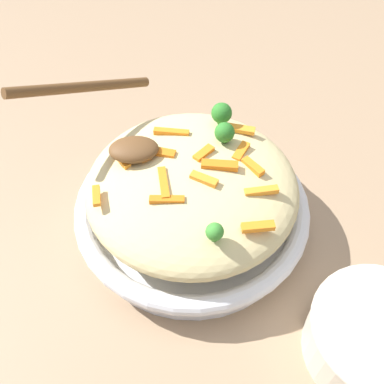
% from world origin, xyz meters
% --- Properties ---
extents(ground_plane, '(2.40, 2.40, 0.00)m').
position_xyz_m(ground_plane, '(0.00, 0.00, 0.00)').
color(ground_plane, '#9E7F60').
extents(serving_bowl, '(0.28, 0.28, 0.05)m').
position_xyz_m(serving_bowl, '(0.00, 0.00, 0.03)').
color(serving_bowl, silver).
rests_on(serving_bowl, ground_plane).
extents(pasta_mound, '(0.24, 0.24, 0.06)m').
position_xyz_m(pasta_mound, '(0.00, 0.00, 0.07)').
color(pasta_mound, '#DBC689').
rests_on(pasta_mound, serving_bowl).
extents(carrot_piece_0, '(0.04, 0.01, 0.01)m').
position_xyz_m(carrot_piece_0, '(0.07, -0.03, 0.10)').
color(carrot_piece_0, orange).
rests_on(carrot_piece_0, pasta_mound).
extents(carrot_piece_1, '(0.03, 0.04, 0.01)m').
position_xyz_m(carrot_piece_1, '(-0.08, 0.02, 0.10)').
color(carrot_piece_1, orange).
rests_on(carrot_piece_1, pasta_mound).
extents(carrot_piece_2, '(0.02, 0.03, 0.01)m').
position_xyz_m(carrot_piece_2, '(0.06, 0.02, 0.10)').
color(carrot_piece_2, orange).
rests_on(carrot_piece_2, pasta_mound).
extents(carrot_piece_3, '(0.01, 0.04, 0.01)m').
position_xyz_m(carrot_piece_3, '(-0.03, -0.02, 0.10)').
color(carrot_piece_3, orange).
rests_on(carrot_piece_3, pasta_mound).
extents(carrot_piece_4, '(0.03, 0.02, 0.01)m').
position_xyz_m(carrot_piece_4, '(-0.03, 0.02, 0.10)').
color(carrot_piece_4, orange).
rests_on(carrot_piece_4, pasta_mound).
extents(carrot_piece_5, '(0.04, 0.02, 0.01)m').
position_xyz_m(carrot_piece_5, '(-0.02, 0.06, 0.10)').
color(carrot_piece_5, orange).
rests_on(carrot_piece_5, pasta_mound).
extents(carrot_piece_6, '(0.04, 0.01, 0.01)m').
position_xyz_m(carrot_piece_6, '(-0.03, -0.04, 0.10)').
color(carrot_piece_6, orange).
rests_on(carrot_piece_6, pasta_mound).
extents(carrot_piece_7, '(0.04, 0.02, 0.01)m').
position_xyz_m(carrot_piece_7, '(0.03, 0.00, 0.11)').
color(carrot_piece_7, orange).
rests_on(carrot_piece_7, pasta_mound).
extents(carrot_piece_8, '(0.01, 0.03, 0.01)m').
position_xyz_m(carrot_piece_8, '(-0.10, -0.03, 0.10)').
color(carrot_piece_8, orange).
rests_on(carrot_piece_8, pasta_mound).
extents(carrot_piece_9, '(0.04, 0.02, 0.01)m').
position_xyz_m(carrot_piece_9, '(0.06, 0.06, 0.10)').
color(carrot_piece_9, orange).
rests_on(carrot_piece_9, pasta_mound).
extents(carrot_piece_10, '(0.03, 0.02, 0.01)m').
position_xyz_m(carrot_piece_10, '(0.01, -0.02, 0.11)').
color(carrot_piece_10, orange).
rests_on(carrot_piece_10, pasta_mound).
extents(carrot_piece_11, '(0.03, 0.01, 0.01)m').
position_xyz_m(carrot_piece_11, '(0.06, -0.08, 0.10)').
color(carrot_piece_11, orange).
rests_on(carrot_piece_11, pasta_mound).
extents(carrot_piece_12, '(0.02, 0.03, 0.01)m').
position_xyz_m(carrot_piece_12, '(-0.06, 0.03, 0.10)').
color(carrot_piece_12, orange).
rests_on(carrot_piece_12, pasta_mound).
extents(carrot_piece_13, '(0.03, 0.03, 0.01)m').
position_xyz_m(carrot_piece_13, '(0.01, 0.02, 0.11)').
color(carrot_piece_13, orange).
rests_on(carrot_piece_13, pasta_mound).
extents(carrot_piece_14, '(0.02, 0.03, 0.01)m').
position_xyz_m(carrot_piece_14, '(0.07, 0.00, 0.10)').
color(carrot_piece_14, orange).
rests_on(carrot_piece_14, pasta_mound).
extents(broccoli_floret_0, '(0.02, 0.02, 0.02)m').
position_xyz_m(broccoli_floret_0, '(0.02, -0.09, 0.11)').
color(broccoli_floret_0, '#377928').
rests_on(broccoli_floret_0, pasta_mound).
extents(broccoli_floret_1, '(0.03, 0.03, 0.03)m').
position_xyz_m(broccoli_floret_1, '(0.04, 0.08, 0.11)').
color(broccoli_floret_1, '#296820').
rests_on(broccoli_floret_1, pasta_mound).
extents(broccoli_floret_2, '(0.02, 0.02, 0.03)m').
position_xyz_m(broccoli_floret_2, '(0.04, 0.04, 0.12)').
color(broccoli_floret_2, '#296820').
rests_on(broccoli_floret_2, pasta_mound).
extents(serving_spoon, '(0.16, 0.15, 0.09)m').
position_xyz_m(serving_spoon, '(-0.09, 0.05, 0.13)').
color(serving_spoon, brown).
rests_on(serving_spoon, pasta_mound).
extents(companion_bowl, '(0.14, 0.14, 0.06)m').
position_xyz_m(companion_bowl, '(0.17, -0.17, 0.04)').
color(companion_bowl, beige).
rests_on(companion_bowl, ground_plane).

